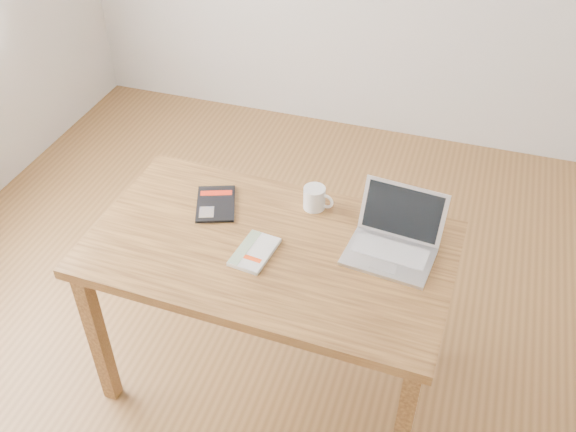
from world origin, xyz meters
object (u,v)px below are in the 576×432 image
(white_guidebook, at_px, (254,252))
(black_guidebook, at_px, (216,204))
(coffee_mug, at_px, (315,198))
(laptop, at_px, (394,240))
(desk, at_px, (270,263))

(white_guidebook, distance_m, black_guidebook, 0.32)
(black_guidebook, relative_size, coffee_mug, 2.09)
(black_guidebook, xyz_separation_m, laptop, (0.69, -0.04, 0.04))
(coffee_mug, bearing_deg, desk, -101.14)
(coffee_mug, bearing_deg, black_guidebook, -155.40)
(laptop, bearing_deg, black_guidebook, -177.23)
(white_guidebook, height_order, coffee_mug, coffee_mug)
(black_guidebook, bearing_deg, desk, -50.11)
(black_guidebook, relative_size, laptop, 0.77)
(laptop, xyz_separation_m, coffee_mug, (-0.33, 0.14, 0.00))
(black_guidebook, bearing_deg, coffee_mug, -4.99)
(white_guidebook, xyz_separation_m, laptop, (0.46, 0.17, 0.04))
(black_guidebook, distance_m, coffee_mug, 0.38)
(white_guidebook, bearing_deg, coffee_mug, 74.48)
(white_guidebook, xyz_separation_m, coffee_mug, (0.13, 0.31, 0.04))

